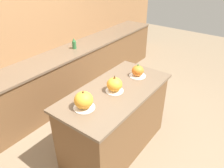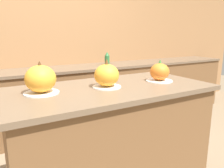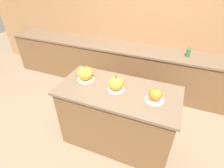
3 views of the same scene
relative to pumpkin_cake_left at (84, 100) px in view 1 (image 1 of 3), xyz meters
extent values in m
plane|color=#847056|center=(0.49, -0.06, -1.04)|extent=(12.00, 12.00, 0.00)
cube|color=#9E7047|center=(0.49, 1.73, 0.21)|extent=(8.00, 0.06, 2.50)
cube|color=brown|center=(0.49, -0.06, -0.58)|extent=(1.48, 0.69, 0.91)
cube|color=brown|center=(0.49, -0.06, -0.11)|extent=(1.54, 0.75, 0.03)
cube|color=brown|center=(0.49, 1.40, -0.61)|extent=(6.00, 0.56, 0.85)
cube|color=brown|center=(0.49, 1.40, -0.17)|extent=(6.00, 0.60, 0.03)
cylinder|color=white|center=(0.00, 0.00, -0.09)|extent=(0.23, 0.23, 0.01)
ellipsoid|color=orange|center=(0.00, 0.00, 0.00)|extent=(0.20, 0.20, 0.18)
cone|color=#4C2D14|center=(0.00, 0.00, 0.11)|extent=(0.03, 0.03, 0.03)
cylinder|color=white|center=(0.46, -0.06, -0.09)|extent=(0.21, 0.21, 0.01)
ellipsoid|color=orange|center=(0.46, -0.06, 0.00)|extent=(0.18, 0.18, 0.16)
cone|color=brown|center=(0.46, -0.06, 0.10)|extent=(0.03, 0.03, 0.04)
cylinder|color=white|center=(0.94, -0.09, -0.09)|extent=(0.22, 0.22, 0.01)
ellipsoid|color=orange|center=(0.94, -0.09, -0.01)|extent=(0.16, 0.16, 0.14)
cone|color=#38702D|center=(0.94, -0.09, 0.07)|extent=(0.03, 0.03, 0.04)
cylinder|color=#2D6B38|center=(1.25, 1.40, -0.08)|extent=(0.07, 0.07, 0.13)
cone|color=#2D6B38|center=(1.25, 1.40, 0.01)|extent=(0.06, 0.06, 0.06)
camera|label=1|loc=(-1.31, -1.34, 1.29)|focal=35.00mm
camera|label=2|loc=(-0.28, -1.44, 0.29)|focal=35.00mm
camera|label=3|loc=(1.07, -1.71, 1.19)|focal=28.00mm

